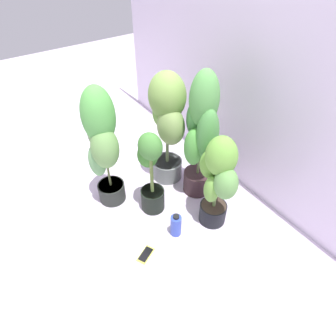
{
  "coord_description": "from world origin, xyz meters",
  "views": [
    {
      "loc": [
        1.31,
        -0.72,
        1.78
      ],
      "look_at": [
        -0.06,
        0.23,
        0.32
      ],
      "focal_mm": 31.33,
      "sensor_mm": 36.0,
      "label": 1
    }
  ],
  "objects_px": {
    "potted_plant_center": "(151,171)",
    "potted_plant_front_left": "(102,141)",
    "potted_plant_back_center": "(201,133)",
    "cell_phone": "(146,254)",
    "potted_plant_back_left": "(167,121)",
    "nutrient_bottle": "(176,225)",
    "potted_plant_back_right": "(218,177)"
  },
  "relations": [
    {
      "from": "potted_plant_center",
      "to": "potted_plant_front_left",
      "type": "relative_size",
      "value": 0.71
    },
    {
      "from": "potted_plant_back_center",
      "to": "cell_phone",
      "type": "xyz_separation_m",
      "value": [
        0.29,
        -0.68,
        -0.58
      ]
    },
    {
      "from": "potted_plant_center",
      "to": "potted_plant_back_left",
      "type": "height_order",
      "value": "potted_plant_back_left"
    },
    {
      "from": "potted_plant_front_left",
      "to": "nutrient_bottle",
      "type": "distance_m",
      "value": 0.79
    },
    {
      "from": "potted_plant_back_left",
      "to": "cell_phone",
      "type": "xyz_separation_m",
      "value": [
        0.57,
        -0.58,
        -0.57
      ]
    },
    {
      "from": "potted_plant_back_center",
      "to": "potted_plant_front_left",
      "type": "distance_m",
      "value": 0.7
    },
    {
      "from": "potted_plant_back_right",
      "to": "potted_plant_front_left",
      "type": "bearing_deg",
      "value": -140.24
    },
    {
      "from": "potted_plant_center",
      "to": "potted_plant_back_center",
      "type": "height_order",
      "value": "potted_plant_back_center"
    },
    {
      "from": "potted_plant_back_right",
      "to": "cell_phone",
      "type": "relative_size",
      "value": 4.78
    },
    {
      "from": "cell_phone",
      "to": "potted_plant_center",
      "type": "bearing_deg",
      "value": 114.68
    },
    {
      "from": "potted_plant_front_left",
      "to": "potted_plant_back_left",
      "type": "xyz_separation_m",
      "value": [
        0.04,
        0.53,
        -0.01
      ]
    },
    {
      "from": "potted_plant_front_left",
      "to": "nutrient_bottle",
      "type": "relative_size",
      "value": 5.09
    },
    {
      "from": "potted_plant_back_right",
      "to": "potted_plant_center",
      "type": "bearing_deg",
      "value": -141.94
    },
    {
      "from": "potted_plant_front_left",
      "to": "cell_phone",
      "type": "distance_m",
      "value": 0.84
    },
    {
      "from": "cell_phone",
      "to": "potted_plant_back_left",
      "type": "bearing_deg",
      "value": 107.68
    },
    {
      "from": "potted_plant_center",
      "to": "potted_plant_back_center",
      "type": "relative_size",
      "value": 0.67
    },
    {
      "from": "potted_plant_back_right",
      "to": "cell_phone",
      "type": "height_order",
      "value": "potted_plant_back_right"
    },
    {
      "from": "potted_plant_back_center",
      "to": "nutrient_bottle",
      "type": "height_order",
      "value": "potted_plant_back_center"
    },
    {
      "from": "potted_plant_center",
      "to": "potted_plant_back_right",
      "type": "bearing_deg",
      "value": 38.06
    },
    {
      "from": "potted_plant_center",
      "to": "potted_plant_back_left",
      "type": "xyz_separation_m",
      "value": [
        -0.22,
        0.3,
        0.2
      ]
    },
    {
      "from": "nutrient_bottle",
      "to": "potted_plant_center",
      "type": "bearing_deg",
      "value": 179.28
    },
    {
      "from": "potted_plant_front_left",
      "to": "nutrient_bottle",
      "type": "height_order",
      "value": "potted_plant_front_left"
    },
    {
      "from": "potted_plant_back_left",
      "to": "potted_plant_center",
      "type": "bearing_deg",
      "value": -53.93
    },
    {
      "from": "cell_phone",
      "to": "potted_plant_back_right",
      "type": "bearing_deg",
      "value": 60.84
    },
    {
      "from": "potted_plant_front_left",
      "to": "potted_plant_back_right",
      "type": "bearing_deg",
      "value": 39.76
    },
    {
      "from": "potted_plant_front_left",
      "to": "potted_plant_back_left",
      "type": "distance_m",
      "value": 0.53
    },
    {
      "from": "potted_plant_back_right",
      "to": "potted_plant_back_center",
      "type": "bearing_deg",
      "value": 162.25
    },
    {
      "from": "potted_plant_back_left",
      "to": "nutrient_bottle",
      "type": "bearing_deg",
      "value": -29.04
    },
    {
      "from": "potted_plant_center",
      "to": "potted_plant_back_left",
      "type": "distance_m",
      "value": 0.42
    },
    {
      "from": "potted_plant_back_center",
      "to": "potted_plant_front_left",
      "type": "xyz_separation_m",
      "value": [
        -0.32,
        -0.62,
        0.0
      ]
    },
    {
      "from": "potted_plant_back_right",
      "to": "potted_plant_front_left",
      "type": "xyz_separation_m",
      "value": [
        -0.63,
        -0.52,
        0.14
      ]
    },
    {
      "from": "potted_plant_front_left",
      "to": "cell_phone",
      "type": "height_order",
      "value": "potted_plant_front_left"
    }
  ]
}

